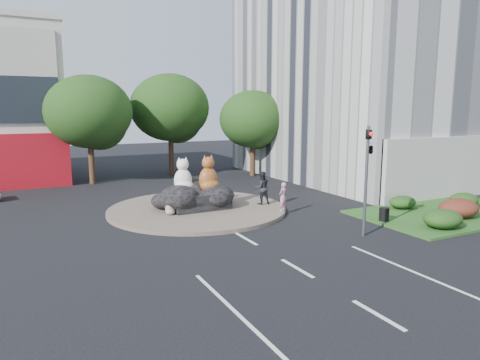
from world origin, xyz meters
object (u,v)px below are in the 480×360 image
(kitten_calico, at_px, (170,206))
(pedestrian_pink, at_px, (283,197))
(cat_tabby, at_px, (208,173))
(litter_bin, at_px, (384,214))
(cat_white, at_px, (183,174))
(kitten_white, at_px, (224,200))
(pedestrian_dark, at_px, (262,188))

(kitten_calico, height_order, pedestrian_pink, pedestrian_pink)
(cat_tabby, relative_size, litter_bin, 3.05)
(cat_tabby, relative_size, kitten_calico, 2.15)
(kitten_calico, distance_m, litter_bin, 11.06)
(cat_white, height_order, kitten_white, cat_white)
(cat_tabby, bearing_deg, pedestrian_pink, -42.56)
(pedestrian_pink, bearing_deg, litter_bin, 105.95)
(kitten_white, height_order, pedestrian_pink, pedestrian_pink)
(cat_tabby, bearing_deg, pedestrian_dark, -15.95)
(cat_tabby, xyz_separation_m, kitten_calico, (-2.55, -0.80, -1.46))
(cat_tabby, xyz_separation_m, kitten_white, (0.77, -0.38, -1.54))
(cat_tabby, bearing_deg, cat_white, 155.95)
(kitten_white, bearing_deg, pedestrian_pink, -86.45)
(pedestrian_pink, bearing_deg, cat_tabby, -66.97)
(cat_white, height_order, litter_bin, cat_white)
(cat_tabby, distance_m, litter_bin, 9.68)
(litter_bin, bearing_deg, pedestrian_dark, 122.65)
(cat_white, xyz_separation_m, kitten_calico, (-1.22, -1.33, -1.40))
(cat_tabby, height_order, litter_bin, cat_tabby)
(cat_white, xyz_separation_m, cat_tabby, (1.33, -0.53, 0.06))
(kitten_calico, xyz_separation_m, pedestrian_dark, (5.63, 0.06, 0.48))
(pedestrian_pink, xyz_separation_m, pedestrian_dark, (-0.17, 2.00, 0.18))
(kitten_calico, xyz_separation_m, litter_bin, (9.40, -5.83, -0.22))
(kitten_white, relative_size, pedestrian_dark, 0.42)
(pedestrian_dark, height_order, litter_bin, pedestrian_dark)
(cat_tabby, distance_m, kitten_calico, 3.04)
(cat_tabby, height_order, kitten_white, cat_tabby)
(pedestrian_pink, bearing_deg, pedestrian_dark, -111.87)
(kitten_calico, bearing_deg, cat_tabby, 53.34)
(kitten_calico, bearing_deg, kitten_white, 43.07)
(cat_white, height_order, pedestrian_pink, cat_white)
(cat_white, bearing_deg, litter_bin, -32.74)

